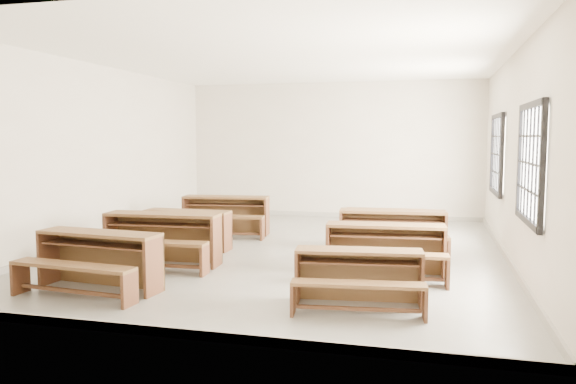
% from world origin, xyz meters
% --- Properties ---
extents(room, '(8.50, 8.50, 3.20)m').
position_xyz_m(room, '(0.09, 0.00, 2.14)').
color(room, gray).
rests_on(room, ground).
extents(desk_set_0, '(1.70, 0.99, 0.73)m').
position_xyz_m(desk_set_0, '(-1.72, -2.93, 0.43)').
color(desk_set_0, brown).
rests_on(desk_set_0, ground).
extents(desk_set_1, '(1.78, 1.00, 0.78)m').
position_xyz_m(desk_set_1, '(-1.58, -1.47, 0.45)').
color(desk_set_1, brown).
rests_on(desk_set_1, ground).
extents(desk_set_2, '(1.51, 0.81, 0.67)m').
position_xyz_m(desk_set_2, '(-1.71, -0.30, 0.39)').
color(desk_set_2, brown).
rests_on(desk_set_2, ground).
extents(desk_set_3, '(1.77, 1.06, 0.75)m').
position_xyz_m(desk_set_3, '(-1.59, 1.26, 0.44)').
color(desk_set_3, brown).
rests_on(desk_set_3, ground).
extents(desk_set_4, '(1.51, 0.91, 0.65)m').
position_xyz_m(desk_set_4, '(1.54, -2.79, 0.38)').
color(desk_set_4, brown).
rests_on(desk_set_4, ground).
extents(desk_set_5, '(1.67, 0.96, 0.72)m').
position_xyz_m(desk_set_5, '(1.72, -1.36, 0.42)').
color(desk_set_5, brown).
rests_on(desk_set_5, ground).
extents(desk_set_6, '(1.74, 1.01, 0.75)m').
position_xyz_m(desk_set_6, '(1.73, -0.06, 0.44)').
color(desk_set_6, brown).
rests_on(desk_set_6, ground).
extents(desk_set_7, '(1.46, 0.83, 0.63)m').
position_xyz_m(desk_set_7, '(1.54, 0.97, 0.37)').
color(desk_set_7, brown).
rests_on(desk_set_7, ground).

